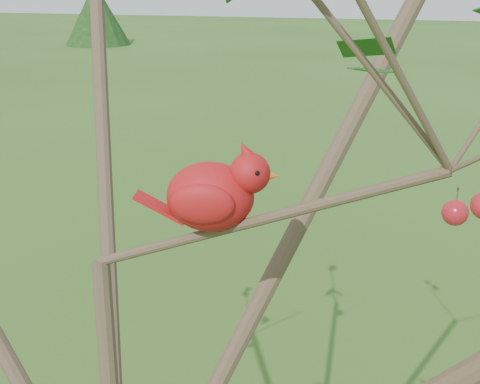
# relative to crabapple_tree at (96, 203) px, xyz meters

# --- Properties ---
(crabapple_tree) EXTENTS (2.35, 2.05, 2.95)m
(crabapple_tree) POSITION_rel_crabapple_tree_xyz_m (0.00, 0.00, 0.00)
(crabapple_tree) COLOR #483727
(crabapple_tree) RESTS_ON ground
(cardinal) EXTENTS (0.25, 0.14, 0.17)m
(cardinal) POSITION_rel_crabapple_tree_xyz_m (0.16, 0.11, -0.00)
(cardinal) COLOR red
(cardinal) RESTS_ON ground
(distant_trees) EXTENTS (40.44, 11.43, 3.21)m
(distant_trees) POSITION_rel_crabapple_tree_xyz_m (-0.27, 22.96, -0.74)
(distant_trees) COLOR #483727
(distant_trees) RESTS_ON ground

